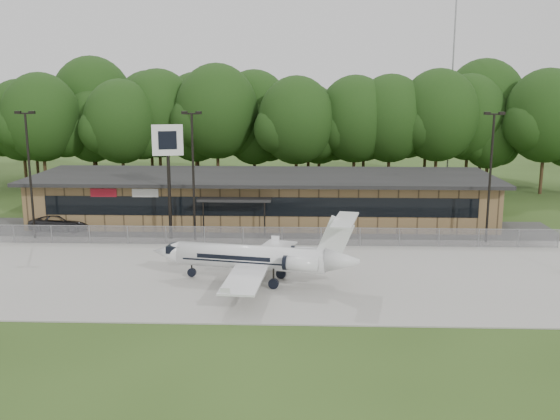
{
  "coord_description": "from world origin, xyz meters",
  "views": [
    {
      "loc": [
        3.54,
        -31.53,
        12.48
      ],
      "look_at": [
        1.96,
        12.0,
        3.47
      ],
      "focal_mm": 40.0,
      "sensor_mm": 36.0,
      "label": 1
    }
  ],
  "objects_px": {
    "business_jet": "(259,259)",
    "pole_sign": "(168,152)",
    "suv": "(62,222)",
    "terminal": "(263,197)"
  },
  "relations": [
    {
      "from": "terminal",
      "to": "suv",
      "type": "relative_size",
      "value": 7.93
    },
    {
      "from": "terminal",
      "to": "suv",
      "type": "distance_m",
      "value": 17.56
    },
    {
      "from": "business_jet",
      "to": "suv",
      "type": "xyz_separation_m",
      "value": [
        -17.78,
        13.64,
        -0.9
      ]
    },
    {
      "from": "suv",
      "to": "pole_sign",
      "type": "bearing_deg",
      "value": -102.81
    },
    {
      "from": "pole_sign",
      "to": "suv",
      "type": "bearing_deg",
      "value": 151.23
    },
    {
      "from": "terminal",
      "to": "suv",
      "type": "bearing_deg",
      "value": -165.41
    },
    {
      "from": "business_jet",
      "to": "pole_sign",
      "type": "relative_size",
      "value": 1.46
    },
    {
      "from": "suv",
      "to": "pole_sign",
      "type": "relative_size",
      "value": 0.56
    },
    {
      "from": "pole_sign",
      "to": "terminal",
      "type": "bearing_deg",
      "value": 32.22
    },
    {
      "from": "terminal",
      "to": "business_jet",
      "type": "height_order",
      "value": "business_jet"
    }
  ]
}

